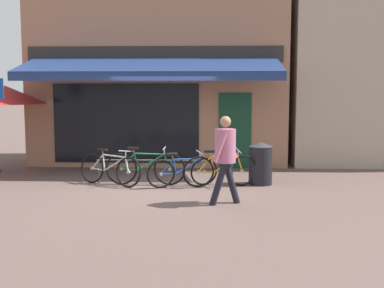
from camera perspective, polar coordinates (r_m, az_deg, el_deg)
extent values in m
plane|color=brown|center=(10.98, -3.74, -5.04)|extent=(160.00, 160.00, 0.00)
cube|color=#9E7056|center=(14.91, -3.76, 8.69)|extent=(7.39, 3.00, 5.54)
cube|color=black|center=(13.55, -7.82, 2.44)|extent=(4.07, 0.04, 2.20)
cube|color=#143D28|center=(13.37, 5.10, 1.56)|extent=(0.90, 0.04, 2.10)
cube|color=#282623|center=(13.43, -4.47, 10.55)|extent=(7.02, 0.06, 0.44)
cube|color=navy|center=(12.50, -4.96, 9.35)|extent=(6.65, 1.87, 0.50)
cube|color=navy|center=(11.57, -5.53, 7.97)|extent=(6.65, 0.03, 0.20)
cylinder|color=#47494F|center=(11.20, -3.23, -1.96)|extent=(3.21, 0.04, 0.04)
cylinder|color=#47494F|center=(11.50, -10.97, -3.23)|extent=(0.04, 0.04, 0.55)
cylinder|color=#47494F|center=(11.20, 4.74, -3.39)|extent=(0.04, 0.04, 0.55)
torus|color=black|center=(10.89, -7.54, -3.34)|extent=(0.68, 0.45, 0.70)
cylinder|color=#9E9EA3|center=(10.89, -7.54, -3.34)|extent=(0.09, 0.09, 0.08)
torus|color=black|center=(11.57, -11.73, -2.84)|extent=(0.68, 0.45, 0.70)
cylinder|color=#9E9EA3|center=(11.57, -11.73, -2.84)|extent=(0.09, 0.09, 0.08)
cylinder|color=#BCB7B2|center=(11.13, -9.13, -2.35)|extent=(0.56, 0.26, 0.37)
cylinder|color=#BCB7B2|center=(11.15, -9.22, -1.41)|extent=(0.60, 0.34, 0.05)
cylinder|color=#BCB7B2|center=(11.34, -10.41, -2.17)|extent=(0.09, 0.13, 0.37)
cylinder|color=#BCB7B2|center=(11.44, -11.04, -2.97)|extent=(0.35, 0.21, 0.05)
cylinder|color=#BCB7B2|center=(11.46, -11.12, -2.05)|extent=(0.32, 0.13, 0.36)
cylinder|color=#BCB7B2|center=(10.92, -7.72, -2.45)|extent=(0.13, 0.14, 0.34)
cylinder|color=#9E9EA3|center=(11.37, -10.54, -0.99)|extent=(0.05, 0.06, 0.11)
cube|color=black|center=(11.38, -10.57, -0.63)|extent=(0.26, 0.21, 0.06)
cylinder|color=#9E9EA3|center=(10.95, -7.87, -1.21)|extent=(0.04, 0.05, 0.14)
cylinder|color=#9E9EA3|center=(10.95, -7.84, -0.85)|extent=(0.26, 0.47, 0.10)
torus|color=black|center=(11.06, -2.67, -3.01)|extent=(0.74, 0.06, 0.74)
cylinder|color=#9E9EA3|center=(11.06, -2.67, -3.01)|extent=(0.07, 0.06, 0.07)
torus|color=black|center=(11.22, -8.36, -2.94)|extent=(0.74, 0.06, 0.74)
cylinder|color=#9E9EA3|center=(11.22, -8.36, -2.94)|extent=(0.07, 0.06, 0.07)
cylinder|color=#23703D|center=(11.08, -4.86, -2.15)|extent=(0.62, 0.04, 0.39)
cylinder|color=#23703D|center=(11.06, -5.08, -1.17)|extent=(0.69, 0.04, 0.05)
cylinder|color=#23703D|center=(11.13, -6.61, -2.09)|extent=(0.12, 0.03, 0.39)
cylinder|color=#23703D|center=(11.19, -7.37, -3.00)|extent=(0.39, 0.04, 0.05)
cylinder|color=#23703D|center=(11.17, -7.60, -2.03)|extent=(0.33, 0.04, 0.39)
cylinder|color=#23703D|center=(11.04, -2.99, -2.12)|extent=(0.16, 0.03, 0.36)
cylinder|color=#9E9EA3|center=(11.11, -6.92, -0.85)|extent=(0.05, 0.02, 0.11)
cube|color=black|center=(11.10, -7.00, -0.50)|extent=(0.24, 0.10, 0.05)
cylinder|color=#9E9EA3|center=(11.01, -3.32, -0.87)|extent=(0.03, 0.03, 0.14)
cylinder|color=#9E9EA3|center=(11.00, -3.32, -0.51)|extent=(0.03, 0.52, 0.03)
torus|color=black|center=(11.01, 1.43, -3.28)|extent=(0.65, 0.34, 0.66)
cylinder|color=#9E9EA3|center=(11.01, 1.43, -3.28)|extent=(0.09, 0.09, 0.08)
torus|color=black|center=(10.70, -3.71, -3.57)|extent=(0.65, 0.34, 0.66)
cylinder|color=#9E9EA3|center=(10.70, -3.71, -3.57)|extent=(0.09, 0.09, 0.08)
cylinder|color=#1E4793|center=(10.85, -0.46, -2.66)|extent=(0.55, 0.21, 0.35)
cylinder|color=#1E4793|center=(10.79, -0.63, -1.80)|extent=(0.60, 0.26, 0.05)
cylinder|color=#1E4793|center=(10.75, -2.05, -2.70)|extent=(0.11, 0.11, 0.34)
cylinder|color=#1E4793|center=(10.75, -2.79, -3.56)|extent=(0.35, 0.16, 0.05)
cylinder|color=#1E4793|center=(10.70, -2.96, -2.71)|extent=(0.31, 0.11, 0.34)
cylinder|color=#1E4793|center=(10.95, 1.19, -2.53)|extent=(0.14, 0.12, 0.32)
cylinder|color=#9E9EA3|center=(10.68, -2.29, -1.58)|extent=(0.06, 0.05, 0.11)
cube|color=black|center=(10.66, -2.36, -1.22)|extent=(0.26, 0.18, 0.06)
cylinder|color=#9E9EA3|center=(10.88, 0.95, -1.41)|extent=(0.04, 0.05, 0.14)
cylinder|color=#9E9EA3|center=(10.86, 0.97, -1.05)|extent=(0.21, 0.49, 0.08)
torus|color=black|center=(10.97, 5.95, -3.17)|extent=(0.74, 0.28, 0.72)
cylinder|color=#9E9EA3|center=(10.97, 5.95, -3.17)|extent=(0.08, 0.08, 0.08)
torus|color=black|center=(10.75, 0.77, -3.33)|extent=(0.74, 0.28, 0.72)
cylinder|color=#9E9EA3|center=(10.75, 0.77, -3.33)|extent=(0.08, 0.08, 0.08)
cylinder|color=orange|center=(10.83, 4.04, -2.42)|extent=(0.56, 0.10, 0.38)
cylinder|color=orange|center=(10.77, 3.88, -1.47)|extent=(0.61, 0.16, 0.05)
cylinder|color=orange|center=(10.76, 2.44, -2.42)|extent=(0.11, 0.11, 0.38)
cylinder|color=orange|center=(10.78, 1.69, -3.35)|extent=(0.35, 0.11, 0.05)
cylinder|color=orange|center=(10.72, 1.52, -2.40)|extent=(0.31, 0.05, 0.37)
cylinder|color=orange|center=(10.91, 5.71, -2.33)|extent=(0.14, 0.11, 0.35)
cylinder|color=#9E9EA3|center=(10.69, 2.20, -1.21)|extent=(0.06, 0.05, 0.11)
cube|color=black|center=(10.67, 2.14, -0.85)|extent=(0.26, 0.15, 0.06)
cylinder|color=#9E9EA3|center=(10.83, 5.48, -1.12)|extent=(0.03, 0.05, 0.14)
cylinder|color=#9E9EA3|center=(10.81, 5.50, -0.76)|extent=(0.13, 0.51, 0.09)
cylinder|color=black|center=(9.15, 3.17, -4.79)|extent=(0.36, 0.15, 0.84)
cylinder|color=black|center=(9.36, 4.67, -4.55)|extent=(0.36, 0.15, 0.84)
cylinder|color=#B26684|center=(9.14, 3.96, -0.22)|extent=(0.42, 0.42, 0.64)
sphere|color=#A87A5B|center=(9.10, 3.99, 2.66)|extent=(0.21, 0.21, 0.21)
cylinder|color=#B26684|center=(9.37, 4.58, -0.07)|extent=(0.31, 0.17, 0.57)
cylinder|color=#B26684|center=(8.92, 3.31, -0.39)|extent=(0.31, 0.17, 0.57)
cylinder|color=black|center=(11.25, 8.11, -2.53)|extent=(0.54, 0.54, 0.88)
cone|color=#33353A|center=(11.18, 8.15, -0.02)|extent=(0.55, 0.55, 0.11)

